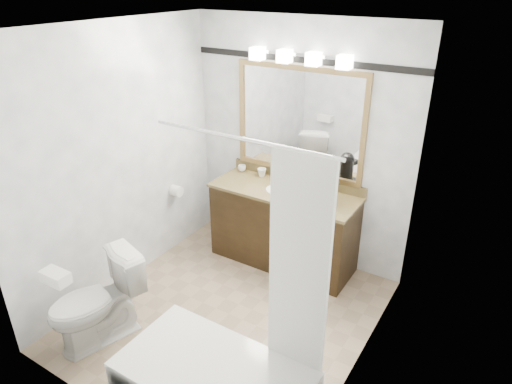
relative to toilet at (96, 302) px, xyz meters
The scene contains 13 objects.
room 1.41m from the toilet, 48.30° to the left, with size 2.42×2.62×2.52m.
vanity 1.99m from the toilet, 68.17° to the left, with size 1.53×0.58×0.97m.
mirror 2.50m from the toilet, 70.69° to the left, with size 1.40×0.04×1.10m.
vanity_light_bar 2.80m from the toilet, 70.22° to the left, with size 1.02×0.14×0.12m.
accent_stripe 2.83m from the toilet, 70.79° to the left, with size 2.40×0.01×0.06m, color black.
tp_roll 1.58m from the toilet, 104.95° to the left, with size 0.12×0.12×0.11m, color white.
toilet is the anchor object (origin of this frame).
tissue_box 0.52m from the toilet, 90.00° to the right, with size 0.22×0.12×0.09m, color white.
coffee_maker 2.29m from the toilet, 57.31° to the left, with size 0.18×0.22×0.33m.
cup_left 2.10m from the toilet, 87.29° to the left, with size 0.09×0.09×0.07m, color white.
cup_right 2.13m from the toilet, 80.04° to the left, with size 0.09×0.09×0.09m, color white.
soap_bottle_a 2.14m from the toilet, 73.33° to the left, with size 0.05×0.05×0.11m, color white.
soap_bar 2.16m from the toilet, 68.84° to the left, with size 0.08×0.05×0.03m, color beige.
Camera 1 is at (1.96, -2.67, 2.83)m, focal length 32.00 mm.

